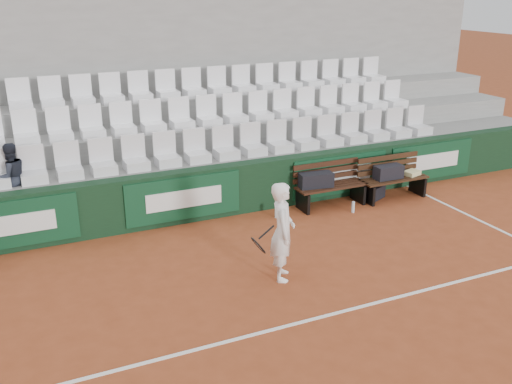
{
  "coord_description": "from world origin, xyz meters",
  "views": [
    {
      "loc": [
        -3.04,
        -5.73,
        4.26
      ],
      "look_at": [
        0.62,
        2.4,
        1.0
      ],
      "focal_mm": 40.0,
      "sensor_mm": 36.0,
      "label": 1
    }
  ],
  "objects_px": {
    "sports_bag_left": "(316,180)",
    "bench_left": "(331,196)",
    "bench_right": "(393,188)",
    "water_bottle_far": "(353,207)",
    "sports_bag_right": "(388,172)",
    "water_bottle_near": "(277,212)",
    "spectator_c": "(8,151)",
    "tennis_player": "(282,231)",
    "sports_bag_ground": "(374,192)"
  },
  "relations": [
    {
      "from": "sports_bag_left",
      "to": "water_bottle_far",
      "type": "height_order",
      "value": "sports_bag_left"
    },
    {
      "from": "water_bottle_far",
      "to": "water_bottle_near",
      "type": "bearing_deg",
      "value": 165.64
    },
    {
      "from": "sports_bag_right",
      "to": "spectator_c",
      "type": "xyz_separation_m",
      "value": [
        -7.16,
        1.1,
        1.0
      ]
    },
    {
      "from": "sports_bag_right",
      "to": "bench_right",
      "type": "bearing_deg",
      "value": -10.43
    },
    {
      "from": "bench_left",
      "to": "sports_bag_left",
      "type": "height_order",
      "value": "sports_bag_left"
    },
    {
      "from": "sports_bag_ground",
      "to": "tennis_player",
      "type": "bearing_deg",
      "value": -145.52
    },
    {
      "from": "sports_bag_right",
      "to": "sports_bag_ground",
      "type": "distance_m",
      "value": 0.52
    },
    {
      "from": "sports_bag_ground",
      "to": "water_bottle_near",
      "type": "relative_size",
      "value": 1.85
    },
    {
      "from": "bench_left",
      "to": "spectator_c",
      "type": "distance_m",
      "value": 6.1
    },
    {
      "from": "sports_bag_ground",
      "to": "spectator_c",
      "type": "relative_size",
      "value": 0.39
    },
    {
      "from": "tennis_player",
      "to": "water_bottle_far",
      "type": "bearing_deg",
      "value": 35.9
    },
    {
      "from": "water_bottle_far",
      "to": "spectator_c",
      "type": "distance_m",
      "value": 6.43
    },
    {
      "from": "water_bottle_far",
      "to": "sports_bag_right",
      "type": "bearing_deg",
      "value": 18.8
    },
    {
      "from": "water_bottle_far",
      "to": "spectator_c",
      "type": "xyz_separation_m",
      "value": [
        -6.08,
        1.47,
        1.48
      ]
    },
    {
      "from": "sports_bag_right",
      "to": "water_bottle_near",
      "type": "bearing_deg",
      "value": 179.61
    },
    {
      "from": "sports_bag_ground",
      "to": "tennis_player",
      "type": "distance_m",
      "value": 4.1
    },
    {
      "from": "sports_bag_left",
      "to": "water_bottle_far",
      "type": "distance_m",
      "value": 0.91
    },
    {
      "from": "sports_bag_left",
      "to": "tennis_player",
      "type": "relative_size",
      "value": 0.44
    },
    {
      "from": "bench_right",
      "to": "spectator_c",
      "type": "distance_m",
      "value": 7.5
    },
    {
      "from": "bench_left",
      "to": "sports_bag_right",
      "type": "bearing_deg",
      "value": -5.04
    },
    {
      "from": "sports_bag_left",
      "to": "bench_right",
      "type": "bearing_deg",
      "value": -5.95
    },
    {
      "from": "bench_right",
      "to": "water_bottle_far",
      "type": "relative_size",
      "value": 6.59
    },
    {
      "from": "water_bottle_far",
      "to": "sports_bag_left",
      "type": "bearing_deg",
      "value": 136.9
    },
    {
      "from": "sports_bag_left",
      "to": "tennis_player",
      "type": "distance_m",
      "value": 3.02
    },
    {
      "from": "bench_right",
      "to": "tennis_player",
      "type": "xyz_separation_m",
      "value": [
        -3.7,
        -2.14,
        0.55
      ]
    },
    {
      "from": "bench_left",
      "to": "tennis_player",
      "type": "bearing_deg",
      "value": -134.8
    },
    {
      "from": "sports_bag_right",
      "to": "sports_bag_ground",
      "type": "xyz_separation_m",
      "value": [
        -0.22,
        0.13,
        -0.45
      ]
    },
    {
      "from": "bench_left",
      "to": "water_bottle_far",
      "type": "distance_m",
      "value": 0.54
    },
    {
      "from": "bench_right",
      "to": "sports_bag_right",
      "type": "relative_size",
      "value": 2.49
    },
    {
      "from": "tennis_player",
      "to": "spectator_c",
      "type": "distance_m",
      "value": 4.93
    },
    {
      "from": "bench_left",
      "to": "bench_right",
      "type": "relative_size",
      "value": 1.0
    },
    {
      "from": "bench_right",
      "to": "tennis_player",
      "type": "height_order",
      "value": "tennis_player"
    },
    {
      "from": "bench_right",
      "to": "sports_bag_ground",
      "type": "height_order",
      "value": "bench_right"
    },
    {
      "from": "bench_right",
      "to": "spectator_c",
      "type": "xyz_separation_m",
      "value": [
        -7.29,
        1.13,
        1.37
      ]
    },
    {
      "from": "sports_bag_left",
      "to": "spectator_c",
      "type": "height_order",
      "value": "spectator_c"
    },
    {
      "from": "water_bottle_near",
      "to": "tennis_player",
      "type": "xyz_separation_m",
      "value": [
        -0.99,
        -2.18,
        0.65
      ]
    },
    {
      "from": "bench_right",
      "to": "water_bottle_near",
      "type": "bearing_deg",
      "value": 179.11
    },
    {
      "from": "sports_bag_left",
      "to": "bench_left",
      "type": "bearing_deg",
      "value": -7.6
    },
    {
      "from": "bench_left",
      "to": "water_bottle_near",
      "type": "height_order",
      "value": "bench_left"
    },
    {
      "from": "sports_bag_right",
      "to": "tennis_player",
      "type": "xyz_separation_m",
      "value": [
        -3.56,
        -2.17,
        0.18
      ]
    },
    {
      "from": "water_bottle_near",
      "to": "spectator_c",
      "type": "bearing_deg",
      "value": 166.68
    },
    {
      "from": "sports_bag_left",
      "to": "spectator_c",
      "type": "relative_size",
      "value": 0.57
    },
    {
      "from": "bench_right",
      "to": "sports_bag_ground",
      "type": "bearing_deg",
      "value": 157.13
    },
    {
      "from": "sports_bag_left",
      "to": "water_bottle_near",
      "type": "bearing_deg",
      "value": -171.36
    },
    {
      "from": "bench_right",
      "to": "spectator_c",
      "type": "bearing_deg",
      "value": 171.22
    },
    {
      "from": "water_bottle_far",
      "to": "spectator_c",
      "type": "bearing_deg",
      "value": 166.43
    },
    {
      "from": "sports_bag_ground",
      "to": "water_bottle_far",
      "type": "relative_size",
      "value": 2.01
    },
    {
      "from": "bench_left",
      "to": "tennis_player",
      "type": "distance_m",
      "value": 3.26
    },
    {
      "from": "bench_left",
      "to": "sports_bag_right",
      "type": "relative_size",
      "value": 2.49
    },
    {
      "from": "spectator_c",
      "to": "water_bottle_far",
      "type": "bearing_deg",
      "value": 145.36
    }
  ]
}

